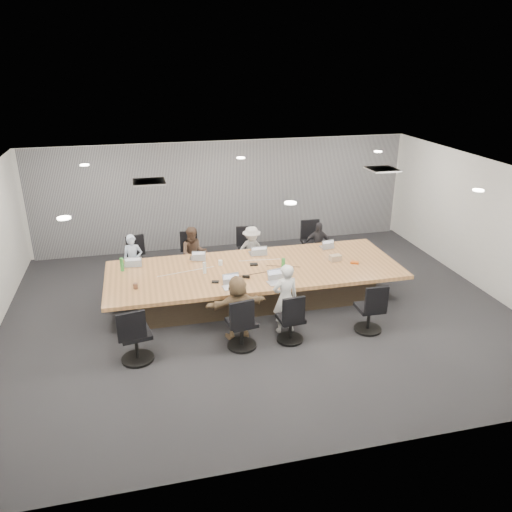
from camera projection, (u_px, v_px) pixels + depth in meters
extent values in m
cube|color=#26272A|center=(261.00, 311.00, 10.09)|extent=(10.00, 8.00, 0.00)
cube|color=white|center=(261.00, 175.00, 9.04)|extent=(10.00, 8.00, 0.00)
cube|color=beige|center=(224.00, 194.00, 13.17)|extent=(10.00, 0.00, 2.80)
cube|color=beige|center=(342.00, 363.00, 5.96)|extent=(10.00, 0.00, 2.80)
cube|color=beige|center=(488.00, 227.00, 10.64)|extent=(0.00, 8.00, 2.80)
cube|color=gray|center=(225.00, 195.00, 13.10)|extent=(9.80, 0.04, 2.80)
cube|color=#443627|center=(255.00, 286.00, 10.41)|extent=(4.80, 1.40, 0.66)
cube|color=#B97E4A|center=(255.00, 270.00, 10.28)|extent=(6.00, 2.20, 0.08)
imported|color=#A8BBDB|center=(133.00, 261.00, 11.00)|extent=(0.46, 0.32, 1.19)
cube|color=#B2B2B7|center=(133.00, 264.00, 10.45)|extent=(0.37, 0.27, 0.02)
imported|color=#4C372B|center=(194.00, 254.00, 11.28)|extent=(0.64, 0.52, 1.27)
cube|color=#B2B2B7|center=(197.00, 258.00, 10.74)|extent=(0.32, 0.25, 0.02)
imported|color=#A2A2A2|center=(252.00, 251.00, 11.59)|extent=(0.80, 0.51, 1.18)
cube|color=#B2B2B7|center=(257.00, 253.00, 11.03)|extent=(0.36, 0.25, 0.02)
imported|color=#27262A|center=(318.00, 245.00, 11.94)|extent=(0.72, 0.41, 1.16)
cube|color=#B2B2B7|center=(326.00, 247.00, 11.38)|extent=(0.30, 0.23, 0.02)
imported|color=olive|center=(238.00, 307.00, 8.96)|extent=(1.15, 0.43, 1.21)
cube|color=#B2B2B7|center=(232.00, 287.00, 9.40)|extent=(0.35, 0.26, 0.02)
imported|color=silver|center=(285.00, 299.00, 9.12)|extent=(0.52, 0.37, 1.35)
cube|color=#B2B2B7|center=(277.00, 283.00, 9.59)|extent=(0.39, 0.29, 0.02)
cylinder|color=#338D38|center=(122.00, 264.00, 10.09)|extent=(0.09, 0.09, 0.28)
cylinder|color=#338D38|center=(283.00, 265.00, 10.09)|extent=(0.09, 0.09, 0.27)
cylinder|color=silver|center=(205.00, 268.00, 9.99)|extent=(0.08, 0.08, 0.23)
cylinder|color=white|center=(220.00, 263.00, 10.39)|extent=(0.10, 0.10, 0.11)
cylinder|color=white|center=(337.00, 257.00, 10.70)|extent=(0.10, 0.10, 0.09)
cylinder|color=brown|center=(135.00, 286.00, 9.35)|extent=(0.11, 0.11, 0.10)
cube|color=black|center=(215.00, 282.00, 9.61)|extent=(0.15, 0.12, 0.03)
cube|color=black|center=(254.00, 264.00, 10.41)|extent=(0.18, 0.13, 0.03)
cube|color=black|center=(246.00, 277.00, 9.80)|extent=(0.15, 0.09, 0.06)
cube|color=tan|center=(335.00, 258.00, 10.61)|extent=(0.26, 0.19, 0.13)
cube|color=#C24C0F|center=(355.00, 263.00, 10.49)|extent=(0.20, 0.18, 0.04)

